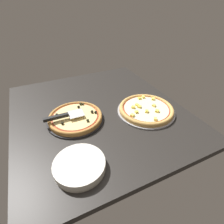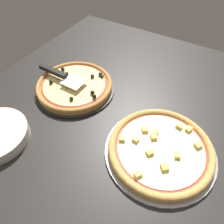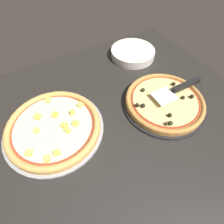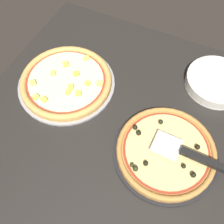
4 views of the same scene
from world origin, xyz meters
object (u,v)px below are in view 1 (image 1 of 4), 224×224
serving_spatula (60,116)px  plate_stack (80,166)px  pizza_front (75,117)px  pizza_back (146,109)px

serving_spatula → plate_stack: (35.78, 0.55, -3.85)cm
pizza_front → plate_stack: pizza_front is taller
pizza_front → pizza_back: 46.56cm
pizza_front → plate_stack: size_ratio=1.40×
plate_stack → serving_spatula: bearing=-179.1°
pizza_front → plate_stack: 37.12cm
serving_spatula → plate_stack: bearing=0.9°
pizza_front → serving_spatula: bearing=-87.3°
pizza_back → plate_stack: size_ratio=1.51×
pizza_back → serving_spatula: 55.17cm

